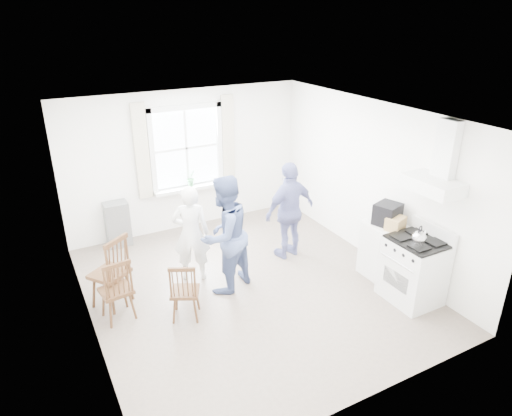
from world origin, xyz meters
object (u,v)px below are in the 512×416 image
at_px(gas_stove, 413,269).
at_px(person_left, 191,233).
at_px(stereo_stack, 387,214).
at_px(windsor_chair_b, 184,287).
at_px(person_mid, 225,235).
at_px(low_cabinet, 382,249).
at_px(windsor_chair_c, 114,265).
at_px(person_right, 290,211).
at_px(windsor_chair_a, 117,285).

bearing_deg(gas_stove, person_left, 141.60).
bearing_deg(person_left, stereo_stack, 174.96).
bearing_deg(windsor_chair_b, stereo_stack, -6.79).
relative_size(stereo_stack, windsor_chair_b, 0.51).
height_order(stereo_stack, person_mid, person_mid).
xyz_separation_m(gas_stove, low_cabinet, (0.07, 0.70, -0.03)).
bearing_deg(windsor_chair_c, person_mid, -11.30).
relative_size(windsor_chair_c, person_right, 0.65).
height_order(windsor_chair_a, windsor_chair_b, windsor_chair_a).
distance_m(stereo_stack, windsor_chair_a, 3.97).
bearing_deg(windsor_chair_a, gas_stove, -20.86).
xyz_separation_m(person_mid, person_right, (1.36, 0.41, -0.06)).
bearing_deg(windsor_chair_b, low_cabinet, -6.39).
relative_size(gas_stove, person_mid, 0.63).
bearing_deg(person_left, windsor_chair_a, 46.92).
distance_m(stereo_stack, person_right, 1.57).
xyz_separation_m(windsor_chair_a, windsor_chair_b, (0.76, -0.40, -0.04)).
relative_size(gas_stove, person_left, 0.73).
relative_size(windsor_chair_a, person_left, 0.61).
distance_m(windsor_chair_a, person_right, 2.99).
bearing_deg(windsor_chair_b, person_left, 63.46).
xyz_separation_m(low_cabinet, stereo_stack, (-0.01, -0.02, 0.61)).
bearing_deg(windsor_chair_a, windsor_chair_c, 81.52).
bearing_deg(person_right, windsor_chair_b, 13.53).
height_order(low_cabinet, person_right, person_right).
distance_m(gas_stove, person_mid, 2.72).
xyz_separation_m(person_left, person_mid, (0.33, -0.50, 0.12)).
xyz_separation_m(person_left, person_right, (1.69, -0.10, 0.06)).
bearing_deg(windsor_chair_c, windsor_chair_a, -98.48).
bearing_deg(stereo_stack, gas_stove, -95.25).
distance_m(person_left, person_mid, 0.61).
xyz_separation_m(low_cabinet, windsor_chair_a, (-3.87, 0.75, 0.12)).
height_order(gas_stove, person_left, person_left).
relative_size(gas_stove, windsor_chair_a, 1.20).
xyz_separation_m(windsor_chair_c, person_mid, (1.52, -0.30, 0.23)).
distance_m(windsor_chair_a, person_left, 1.39).
height_order(windsor_chair_a, person_left, person_left).
distance_m(gas_stove, stereo_stack, 0.89).
xyz_separation_m(windsor_chair_a, windsor_chair_c, (0.06, 0.38, 0.09)).
bearing_deg(low_cabinet, stereo_stack, -108.89).
relative_size(windsor_chair_c, person_left, 0.71).
bearing_deg(person_mid, gas_stove, 122.24).
height_order(person_left, person_mid, person_mid).
relative_size(gas_stove, low_cabinet, 1.24).
distance_m(gas_stove, person_right, 2.14).
height_order(person_left, person_right, person_right).
height_order(windsor_chair_c, person_mid, person_mid).
bearing_deg(person_left, gas_stove, 163.76).
bearing_deg(person_left, person_mid, 145.25).
relative_size(person_mid, person_right, 1.07).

